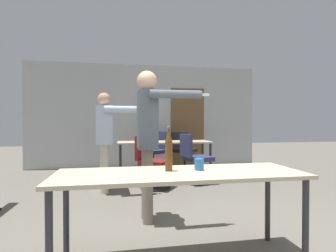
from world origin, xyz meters
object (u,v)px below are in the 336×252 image
at_px(office_chair_mid_tucked, 156,153).
at_px(office_chair_near_pushed, 183,152).
at_px(person_near_casual, 148,129).
at_px(drink_cup, 199,164).
at_px(office_chair_side_rolled, 195,160).
at_px(beer_bottle, 169,150).
at_px(person_right_polo, 105,133).
at_px(office_chair_far_left, 152,164).

height_order(office_chair_mid_tucked, office_chair_near_pushed, office_chair_mid_tucked).
xyz_separation_m(person_near_casual, drink_cup, (0.33, -0.93, -0.28)).
height_order(office_chair_side_rolled, beer_bottle, beer_bottle).
xyz_separation_m(office_chair_side_rolled, beer_bottle, (-0.98, -2.65, 0.49)).
bearing_deg(office_chair_near_pushed, person_right_polo, -90.17).
bearing_deg(office_chair_mid_tucked, office_chair_far_left, 141.45).
bearing_deg(office_chair_side_rolled, office_chair_far_left, -87.02).
xyz_separation_m(person_right_polo, office_chair_mid_tucked, (1.05, 1.60, -0.54)).
bearing_deg(office_chair_far_left, drink_cup, 36.26).
distance_m(office_chair_mid_tucked, drink_cup, 3.96).
bearing_deg(person_right_polo, person_near_casual, 18.54).
bearing_deg(person_near_casual, beer_bottle, 4.12).
xyz_separation_m(office_chair_side_rolled, drink_cup, (-0.72, -2.65, 0.37)).
xyz_separation_m(person_right_polo, person_near_casual, (0.57, -1.41, 0.10)).
distance_m(office_chair_mid_tucked, office_chair_side_rolled, 1.41).
xyz_separation_m(office_chair_far_left, beer_bottle, (-0.14, -2.44, 0.50)).
bearing_deg(office_chair_side_rolled, office_chair_near_pushed, 164.64).
relative_size(office_chair_near_pushed, beer_bottle, 2.47).
distance_m(person_right_polo, person_near_casual, 1.53).
bearing_deg(person_near_casual, office_chair_near_pushed, 159.16).
distance_m(office_chair_far_left, beer_bottle, 2.50).
bearing_deg(person_near_casual, person_right_polo, -158.31).
bearing_deg(person_right_polo, office_chair_side_rolled, 97.24).
bearing_deg(office_chair_mid_tucked, person_near_casual, 142.59).
relative_size(office_chair_mid_tucked, office_chair_side_rolled, 1.01).
height_order(office_chair_far_left, office_chair_side_rolled, office_chair_side_rolled).
bearing_deg(office_chair_far_left, beer_bottle, 30.23).
bearing_deg(person_right_polo, office_chair_near_pushed, 131.43).
xyz_separation_m(person_near_casual, beer_bottle, (0.07, -0.92, -0.15)).
distance_m(office_chair_far_left, office_chair_near_pushed, 1.90).
relative_size(person_right_polo, office_chair_mid_tucked, 1.75).
relative_size(person_near_casual, office_chair_near_pushed, 1.91).
relative_size(beer_bottle, drink_cup, 3.84).
relative_size(person_right_polo, drink_cup, 16.96).
bearing_deg(person_right_polo, office_chair_mid_tucked, 143.03).
xyz_separation_m(person_near_casual, office_chair_side_rolled, (1.05, 1.72, -0.64)).
height_order(office_chair_mid_tucked, beer_bottle, beer_bottle).
height_order(office_chair_mid_tucked, office_chair_side_rolled, office_chair_mid_tucked).
height_order(person_near_casual, office_chair_mid_tucked, person_near_casual).
height_order(office_chair_far_left, office_chair_near_pushed, office_chair_near_pushed).
relative_size(office_chair_far_left, drink_cup, 9.44).
distance_m(office_chair_far_left, drink_cup, 2.48).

